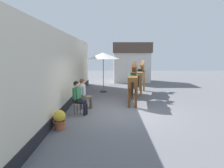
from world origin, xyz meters
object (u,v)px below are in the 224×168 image
(seated_visitor_near, at_px, (79,96))
(saddled_horse_near, at_px, (134,80))
(seated_visitor_far, at_px, (85,92))
(saddled_horse_far, at_px, (141,75))
(cafe_parasol, at_px, (104,56))
(flower_planter_near, at_px, (60,119))

(seated_visitor_near, xyz_separation_m, saddled_horse_near, (2.48, 2.14, 0.38))
(seated_visitor_near, relative_size, seated_visitor_far, 1.00)
(seated_visitor_near, relative_size, saddled_horse_far, 0.47)
(seated_visitor_near, height_order, saddled_horse_near, saddled_horse_near)
(saddled_horse_near, bearing_deg, saddled_horse_far, 74.31)
(cafe_parasol, bearing_deg, seated_visitor_far, -99.42)
(flower_planter_near, bearing_deg, saddled_horse_near, 53.24)
(cafe_parasol, bearing_deg, flower_planter_near, -99.87)
(flower_planter_near, relative_size, cafe_parasol, 0.25)
(seated_visitor_far, relative_size, saddled_horse_far, 0.47)
(saddled_horse_far, distance_m, cafe_parasol, 2.70)
(seated_visitor_near, height_order, saddled_horse_far, saddled_horse_far)
(seated_visitor_far, bearing_deg, cafe_parasol, 80.58)
(saddled_horse_far, xyz_separation_m, cafe_parasol, (-2.40, 0.30, 1.20))
(saddled_horse_near, bearing_deg, flower_planter_near, -126.76)
(saddled_horse_near, distance_m, flower_planter_near, 4.80)
(flower_planter_near, bearing_deg, seated_visitor_far, 79.37)
(seated_visitor_far, bearing_deg, flower_planter_near, -100.63)
(cafe_parasol, bearing_deg, seated_visitor_near, -99.13)
(saddled_horse_far, bearing_deg, flower_planter_near, -119.14)
(saddled_horse_near, bearing_deg, seated_visitor_near, -139.14)
(saddled_horse_far, height_order, cafe_parasol, cafe_parasol)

